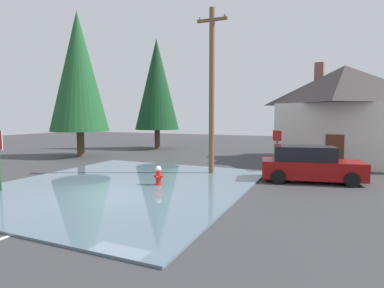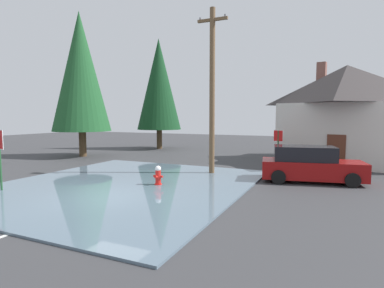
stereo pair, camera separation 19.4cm
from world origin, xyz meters
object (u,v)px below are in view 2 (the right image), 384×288
at_px(house, 345,112).
at_px(pine_tree_mid_left, 159,85).
at_px(parked_car, 310,165).
at_px(fire_hydrant, 158,176).
at_px(utility_pole, 212,89).
at_px(stop_sign_far, 278,142).
at_px(pine_tree_tall_left, 80,72).

relative_size(house, pine_tree_mid_left, 0.86).
bearing_deg(parked_car, fire_hydrant, -148.00).
xyz_separation_m(fire_hydrant, utility_pole, (1.12, 3.64, 3.99)).
relative_size(fire_hydrant, house, 0.10).
height_order(stop_sign_far, pine_tree_mid_left, pine_tree_mid_left).
bearing_deg(house, parked_car, -101.94).
height_order(house, pine_tree_tall_left, pine_tree_tall_left).
xyz_separation_m(stop_sign_far, parked_car, (1.91, -2.90, -0.80)).
relative_size(fire_hydrant, parked_car, 0.19).
bearing_deg(parked_car, house, 78.06).
relative_size(utility_pole, house, 0.98).
relative_size(utility_pole, stop_sign_far, 3.78).
height_order(utility_pole, stop_sign_far, utility_pole).
distance_m(fire_hydrant, utility_pole, 5.52).
xyz_separation_m(fire_hydrant, pine_tree_tall_left, (-10.45, 6.50, 5.89)).
xyz_separation_m(utility_pole, parked_car, (4.84, 0.08, -3.64)).
bearing_deg(utility_pole, pine_tree_mid_left, 131.89).
relative_size(parked_car, pine_tree_tall_left, 0.44).
bearing_deg(utility_pole, stop_sign_far, 45.48).
xyz_separation_m(house, parked_car, (-1.62, -7.64, -2.52)).
xyz_separation_m(utility_pole, house, (6.45, 7.72, -1.13)).
distance_m(fire_hydrant, pine_tree_mid_left, 16.89).
bearing_deg(pine_tree_mid_left, pine_tree_tall_left, -108.53).
height_order(pine_tree_tall_left, pine_tree_mid_left, pine_tree_tall_left).
xyz_separation_m(pine_tree_tall_left, pine_tree_mid_left, (2.45, 7.31, -0.36)).
distance_m(utility_pole, house, 10.12).
height_order(parked_car, pine_tree_tall_left, pine_tree_tall_left).
xyz_separation_m(house, pine_tree_mid_left, (-15.57, 2.45, 2.67)).
height_order(fire_hydrant, stop_sign_far, stop_sign_far).
bearing_deg(parked_car, pine_tree_tall_left, 170.39).
distance_m(pine_tree_tall_left, pine_tree_mid_left, 7.72).
bearing_deg(utility_pole, parked_car, 0.89).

